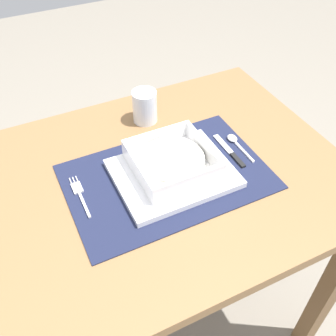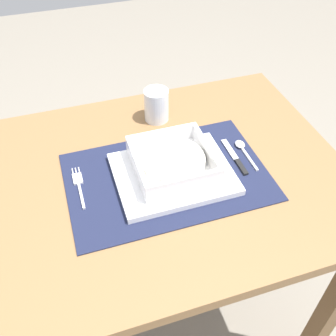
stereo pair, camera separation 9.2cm
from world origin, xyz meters
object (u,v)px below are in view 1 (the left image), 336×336
at_px(porridge_bowl, 172,162).
at_px(butter_knife, 231,153).
at_px(fork, 79,193).
at_px(spoon, 235,141).
at_px(dining_table, 165,204).
at_px(drinking_glass, 145,108).

bearing_deg(porridge_bowl, butter_knife, -1.50).
relative_size(fork, spoon, 1.18).
distance_m(dining_table, spoon, 0.25).
relative_size(dining_table, spoon, 7.72).
bearing_deg(dining_table, butter_knife, -4.21).
distance_m(porridge_bowl, butter_knife, 0.17).
bearing_deg(butter_knife, spoon, 45.84).
bearing_deg(dining_table, drinking_glass, 78.56).
xyz_separation_m(fork, drinking_glass, (0.25, 0.19, 0.04)).
xyz_separation_m(porridge_bowl, fork, (-0.22, 0.03, -0.03)).
bearing_deg(fork, porridge_bowl, -11.67).
bearing_deg(butter_knife, fork, 175.69).
bearing_deg(dining_table, spoon, 5.03).
bearing_deg(spoon, butter_knife, -131.84).
bearing_deg(fork, spoon, -4.27).
bearing_deg(drinking_glass, spoon, -48.89).
height_order(dining_table, drinking_glass, drinking_glass).
bearing_deg(fork, butter_knife, -9.04).
height_order(butter_knife, drinking_glass, drinking_glass).
distance_m(porridge_bowl, drinking_glass, 0.23).
xyz_separation_m(dining_table, butter_knife, (0.18, -0.01, 0.12)).
bearing_deg(porridge_bowl, fork, 172.32).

